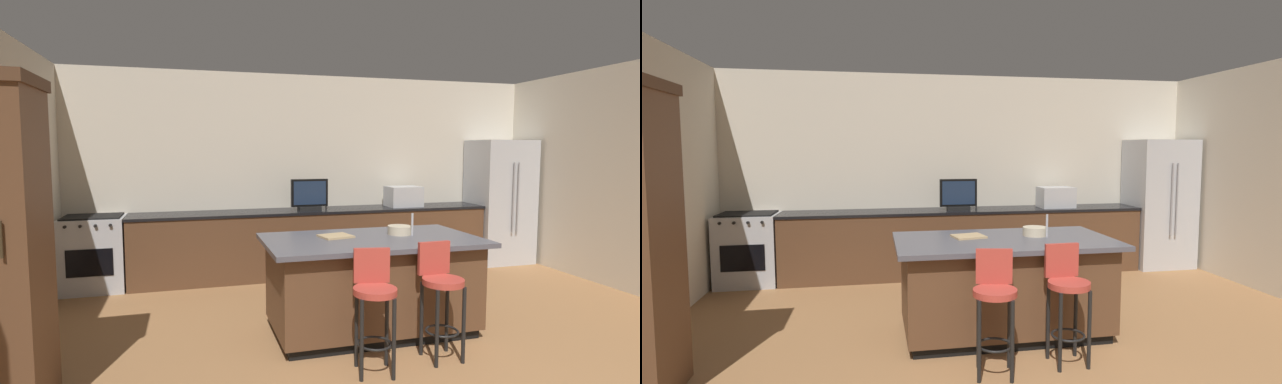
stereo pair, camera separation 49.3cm
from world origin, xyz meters
TOP-DOWN VIEW (x-y plane):
  - wall_back at (0.00, 4.79)m, footprint 7.18×0.12m
  - counter_back at (-0.06, 4.41)m, footprint 4.95×0.62m
  - kitchen_island at (-0.12, 2.25)m, footprint 2.03×1.12m
  - refrigerator at (2.85, 4.37)m, footprint 0.86×0.73m
  - range_oven at (-2.91, 4.41)m, footprint 0.74×0.63m
  - microwave at (1.25, 4.41)m, footprint 0.48×0.36m
  - tv_monitor at (-0.18, 4.36)m, footprint 0.51×0.16m
  - sink_faucet_back at (0.10, 4.51)m, footprint 0.02×0.02m
  - sink_faucet_island at (0.30, 2.25)m, footprint 0.02×0.02m
  - bar_stool_left at (-0.41, 1.47)m, footprint 0.34×0.36m
  - bar_stool_right at (0.21, 1.55)m, footprint 0.34×0.34m
  - fruit_bowl at (0.21, 2.35)m, footprint 0.24×0.24m
  - cell_phone at (-0.34, 2.37)m, footprint 0.11×0.16m
  - cutting_board at (-0.44, 2.38)m, footprint 0.33×0.30m

SIDE VIEW (x-z plane):
  - counter_back at x=-0.06m, z-range 0.00..0.91m
  - range_oven at x=-2.91m, z-range 0.00..0.93m
  - kitchen_island at x=-0.12m, z-range 0.01..0.91m
  - bar_stool_left at x=-0.41m, z-range 0.09..1.05m
  - bar_stool_right at x=0.21m, z-range 0.09..1.05m
  - cell_phone at x=-0.34m, z-range 0.90..0.91m
  - cutting_board at x=-0.44m, z-range 0.90..0.92m
  - refrigerator at x=2.85m, z-range 0.00..1.88m
  - fruit_bowl at x=0.21m, z-range 0.90..0.99m
  - sink_faucet_island at x=0.30m, z-range 0.90..1.12m
  - sink_faucet_back at x=0.10m, z-range 0.91..1.15m
  - microwave at x=1.25m, z-range 0.91..1.20m
  - tv_monitor at x=-0.18m, z-range 0.89..1.32m
  - wall_back at x=0.00m, z-range 0.00..2.79m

